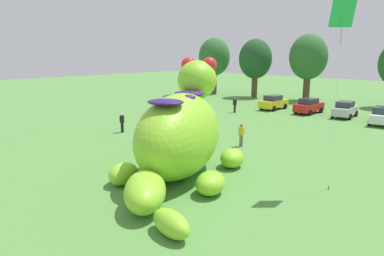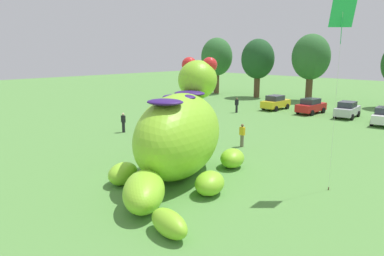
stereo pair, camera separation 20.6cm
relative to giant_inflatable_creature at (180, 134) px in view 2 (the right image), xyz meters
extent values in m
plane|color=#568E42|center=(-0.17, -1.82, -2.40)|extent=(160.00, 160.00, 0.00)
ellipsoid|color=#8CD12D|center=(-0.03, 0.01, -0.07)|extent=(7.48, 9.24, 4.65)
ellipsoid|color=#8CD12D|center=(-1.64, 3.12, 2.75)|extent=(3.42, 3.53, 2.45)
sphere|color=red|center=(-2.41, 3.14, 3.67)|extent=(0.98, 0.98, 0.98)
sphere|color=red|center=(-1.21, 3.76, 3.67)|extent=(0.98, 0.98, 0.98)
ellipsoid|color=navy|center=(-0.88, 1.66, 2.07)|extent=(2.34, 2.18, 0.31)
ellipsoid|color=navy|center=(-0.03, 0.01, 2.07)|extent=(2.34, 2.18, 0.31)
ellipsoid|color=navy|center=(0.93, -1.83, 2.07)|extent=(2.34, 2.18, 0.31)
ellipsoid|color=#8CD12D|center=(-3.37, 0.83, -1.83)|extent=(2.18, 2.42, 1.14)
ellipsoid|color=#8CD12D|center=(1.22, 3.21, -1.83)|extent=(2.18, 2.42, 1.14)
ellipsoid|color=#8CD12D|center=(-1.09, -3.11, -1.83)|extent=(2.18, 2.42, 1.14)
ellipsoid|color=#8CD12D|center=(3.13, -0.92, -1.83)|extent=(2.18, 2.42, 1.14)
ellipsoid|color=#8CD12D|center=(2.16, -4.21, -1.58)|extent=(4.00, 3.88, 1.63)
ellipsoid|color=#8CD12D|center=(4.83, -5.08, -1.90)|extent=(2.28, 1.38, 0.99)
cube|color=yellow|center=(-9.17, 24.31, -1.68)|extent=(1.75, 4.12, 0.80)
cube|color=#2D333D|center=(-9.17, 24.16, -0.98)|extent=(1.52, 1.99, 0.60)
cylinder|color=black|center=(-10.03, 25.58, -2.08)|extent=(0.25, 0.64, 0.64)
cylinder|color=black|center=(-8.33, 25.60, -2.08)|extent=(0.25, 0.64, 0.64)
cylinder|color=black|center=(-10.00, 23.03, -2.08)|extent=(0.25, 0.64, 0.64)
cylinder|color=black|center=(-8.30, 23.05, -2.08)|extent=(0.25, 0.64, 0.64)
cube|color=red|center=(-4.78, 24.62, -1.68)|extent=(1.79, 4.14, 0.80)
cube|color=#2D333D|center=(-4.78, 24.47, -0.98)|extent=(1.54, 2.00, 0.60)
cylinder|color=black|center=(-5.60, 25.91, -2.08)|extent=(0.25, 0.65, 0.64)
cylinder|color=black|center=(-3.90, 25.87, -2.08)|extent=(0.25, 0.65, 0.64)
cylinder|color=black|center=(-5.65, 23.37, -2.08)|extent=(0.25, 0.65, 0.64)
cylinder|color=black|center=(-3.95, 23.33, -2.08)|extent=(0.25, 0.65, 0.64)
cube|color=#B7BABF|center=(-0.86, 25.00, -1.68)|extent=(2.22, 4.29, 0.80)
cube|color=#2D333D|center=(-0.84, 24.85, -0.98)|extent=(1.74, 2.15, 0.60)
cylinder|color=black|center=(-1.87, 26.15, -2.08)|extent=(0.32, 0.67, 0.64)
cylinder|color=black|center=(-0.19, 26.37, -2.08)|extent=(0.32, 0.67, 0.64)
cylinder|color=black|center=(-1.54, 23.63, -2.08)|extent=(0.32, 0.67, 0.64)
cylinder|color=black|center=(0.15, 23.85, -2.08)|extent=(0.32, 0.67, 0.64)
cylinder|color=black|center=(2.26, 24.71, -2.08)|extent=(0.34, 0.67, 0.64)
cylinder|color=black|center=(2.65, 22.19, -2.08)|extent=(0.34, 0.67, 0.64)
cylinder|color=brown|center=(-25.53, 32.16, -0.81)|extent=(0.91, 0.91, 3.17)
ellipsoid|color=#2D662D|center=(-25.53, 32.16, 3.56)|extent=(5.07, 5.07, 6.08)
cylinder|color=brown|center=(-17.68, 32.45, -0.87)|extent=(0.87, 0.87, 3.05)
ellipsoid|color=#1E4C23|center=(-17.68, 32.45, 3.34)|extent=(4.88, 4.88, 5.86)
cylinder|color=brown|center=(-10.16, 34.26, -0.78)|extent=(0.93, 0.93, 3.24)
ellipsoid|color=#2D662D|center=(-10.16, 34.26, 3.69)|extent=(5.18, 5.18, 6.22)
cylinder|color=black|center=(-11.08, 19.23, -1.96)|extent=(0.26, 0.26, 0.88)
cube|color=black|center=(-11.08, 19.23, -1.22)|extent=(0.38, 0.22, 0.60)
sphere|color=brown|center=(-11.08, 19.23, -0.80)|extent=(0.22, 0.22, 0.22)
cylinder|color=#726656|center=(-4.87, 7.39, -1.96)|extent=(0.26, 0.26, 0.88)
cube|color=#2D4CA5|center=(-4.87, 7.39, -1.22)|extent=(0.38, 0.22, 0.60)
sphere|color=tan|center=(-4.87, 7.39, -0.80)|extent=(0.22, 0.22, 0.22)
cylinder|color=#726656|center=(-1.35, 7.53, -1.96)|extent=(0.26, 0.26, 0.88)
cube|color=gold|center=(-1.35, 7.53, -1.22)|extent=(0.38, 0.22, 0.60)
sphere|color=brown|center=(-1.35, 7.53, -0.80)|extent=(0.22, 0.22, 0.22)
cylinder|color=black|center=(-11.58, 4.15, -1.96)|extent=(0.26, 0.26, 0.88)
cube|color=black|center=(-11.58, 4.15, -1.22)|extent=(0.38, 0.22, 0.60)
sphere|color=beige|center=(-11.58, 4.15, -0.80)|extent=(0.22, 0.22, 0.22)
cylinder|color=brown|center=(7.05, 3.78, -2.32)|extent=(0.06, 0.06, 0.15)
cylinder|color=silver|center=(7.05, 3.78, 2.05)|extent=(0.01, 0.01, 8.60)
cube|color=green|center=(7.05, 3.78, 6.35)|extent=(1.13, 1.13, 1.44)
cylinder|color=green|center=(7.05, 3.78, 5.45)|extent=(0.03, 0.03, 1.20)
camera|label=1|loc=(14.47, -13.76, 4.57)|focal=34.35mm
camera|label=2|loc=(14.62, -13.61, 4.57)|focal=34.35mm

